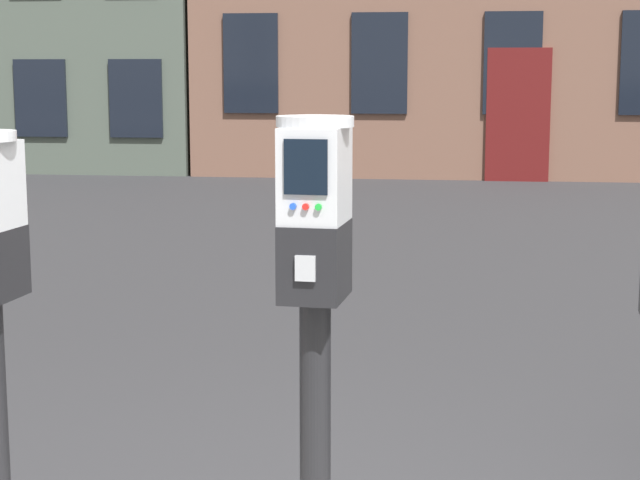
{
  "coord_description": "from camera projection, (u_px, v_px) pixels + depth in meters",
  "views": [
    {
      "loc": [
        0.31,
        -3.17,
        1.71
      ],
      "look_at": [
        -0.1,
        -0.17,
        1.23
      ],
      "focal_mm": 59.44,
      "sensor_mm": 36.0,
      "label": 1
    }
  ],
  "objects": [
    {
      "name": "parking_meter_twin_adjacent",
      "position": [
        315.0,
        277.0,
        2.98
      ],
      "size": [
        0.23,
        0.26,
        1.45
      ],
      "rotation": [
        0.0,
        0.0,
        -1.64
      ],
      "color": "black",
      "rests_on": "sidewalk_slab"
    }
  ]
}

